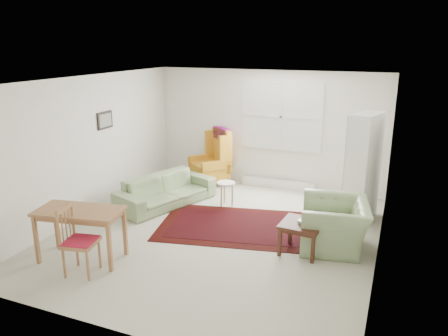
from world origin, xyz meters
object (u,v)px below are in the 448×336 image
at_px(armchair, 335,220).
at_px(cabinet, 363,167).
at_px(sofa, 166,185).
at_px(stool, 226,194).
at_px(wingback_chair, 209,157).
at_px(desk, 81,235).
at_px(desk_chair, 80,241).
at_px(coffee_table, 301,237).

distance_m(armchair, cabinet, 1.45).
height_order(sofa, stool, sofa).
bearing_deg(wingback_chair, sofa, -61.26).
relative_size(wingback_chair, cabinet, 0.66).
bearing_deg(desk, desk_chair, -50.87).
bearing_deg(cabinet, desk, -122.97).
relative_size(desk, desk_chair, 1.26).
bearing_deg(armchair, wingback_chair, -134.61).
xyz_separation_m(wingback_chair, coffee_table, (2.62, -2.49, -0.38)).
xyz_separation_m(coffee_table, stool, (-1.78, 1.40, -0.01)).
bearing_deg(stool, desk_chair, -105.19).
height_order(sofa, cabinet, cabinet).
distance_m(sofa, desk_chair, 2.74).
bearing_deg(desk, sofa, 89.30).
bearing_deg(desk_chair, armchair, -66.33).
bearing_deg(coffee_table, sofa, 160.87).
relative_size(armchair, desk, 0.92).
relative_size(coffee_table, desk, 0.49).
height_order(stool, desk_chair, desk_chair).
bearing_deg(wingback_chair, desk, -56.04).
xyz_separation_m(sofa, coffee_table, (2.86, -0.99, -0.16)).
height_order(wingback_chair, stool, wingback_chair).
distance_m(armchair, desk_chair, 3.72).
xyz_separation_m(wingback_chair, stool, (0.85, -1.09, -0.39)).
height_order(armchair, coffee_table, armchair).
height_order(wingback_chair, desk, wingback_chair).
height_order(sofa, desk, sofa).
bearing_deg(sofa, desk, -160.18).
relative_size(stool, desk_chair, 0.49).
bearing_deg(desk, stool, 68.28).
height_order(desk, desk_chair, desk_chair).
xyz_separation_m(armchair, wingback_chair, (-3.04, 2.09, 0.19)).
bearing_deg(wingback_chair, cabinet, 25.06).
height_order(coffee_table, desk, desk).
bearing_deg(stool, armchair, -24.37).
xyz_separation_m(wingback_chair, desk_chair, (-0.00, -4.22, -0.14)).
bearing_deg(desk_chair, stool, -26.55).
relative_size(sofa, desk, 1.64).
height_order(sofa, desk_chair, desk_chair).
relative_size(wingback_chair, stool, 2.63).
bearing_deg(stool, coffee_table, -38.16).
bearing_deg(armchair, sofa, -110.37).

